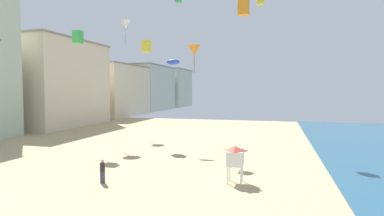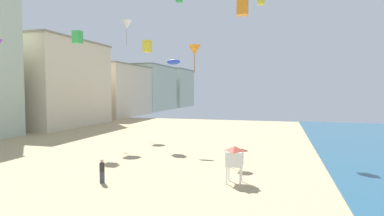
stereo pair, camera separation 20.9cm
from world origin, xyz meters
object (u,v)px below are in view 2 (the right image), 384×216
lifeguard_stand (235,156)px  kite_white_delta (126,25)px  kite_blue_parafoil (174,62)px  kite_orange_box_2 (243,7)px  kite_orange_delta (194,50)px  kite_yellow_box_2 (147,46)px  kite_flyer (102,170)px  kite_green_box_2 (77,37)px

lifeguard_stand → kite_white_delta: size_ratio=0.72×
kite_blue_parafoil → kite_orange_box_2: size_ratio=1.56×
kite_blue_parafoil → kite_orange_delta: 4.24m
kite_yellow_box_2 → kite_orange_delta: 8.93m
kite_yellow_box_2 → kite_orange_box_2: kite_yellow_box_2 is taller
kite_flyer → kite_green_box_2: size_ratio=2.05×
kite_flyer → kite_green_box_2: kite_green_box_2 is taller
kite_orange_box_2 → kite_orange_delta: (-5.98, 11.22, -0.95)m
kite_flyer → kite_orange_box_2: bearing=25.5°
lifeguard_stand → kite_yellow_box_2: bearing=124.3°
lifeguard_stand → kite_orange_box_2: bearing=-80.6°
lifeguard_stand → kite_green_box_2: kite_green_box_2 is taller
kite_white_delta → lifeguard_stand: bearing=-48.3°
lifeguard_stand → kite_yellow_box_2: size_ratio=1.83×
kite_green_box_2 → kite_orange_box_2: size_ratio=0.82×
kite_yellow_box_2 → kite_green_box_2: (2.55, -17.00, -1.77)m
kite_blue_parafoil → kite_yellow_box_2: (-4.13, 2.30, 2.17)m
kite_yellow_box_2 → kite_blue_parafoil: bearing=-29.1°
kite_yellow_box_2 → lifeguard_stand: bearing=-48.0°
kite_yellow_box_2 → kite_green_box_2: kite_yellow_box_2 is taller
kite_flyer → kite_blue_parafoil: kite_blue_parafoil is taller
kite_orange_delta → kite_flyer: bearing=-107.0°
lifeguard_stand → kite_orange_delta: 13.31m
kite_yellow_box_2 → kite_white_delta: bearing=131.1°
lifeguard_stand → kite_yellow_box_2: kite_yellow_box_2 is taller
kite_blue_parafoil → kite_flyer: bearing=-91.4°
kite_flyer → kite_yellow_box_2: size_ratio=1.18×
lifeguard_stand → kite_orange_delta: bearing=113.0°
kite_flyer → kite_orange_box_2: size_ratio=1.68×
kite_blue_parafoil → kite_orange_box_2: bearing=-56.9°
kite_blue_parafoil → kite_orange_delta: kite_orange_delta is taller
lifeguard_stand → kite_flyer: bearing=-172.0°
lifeguard_stand → kite_orange_delta: (-5.25, 8.85, 8.43)m
kite_blue_parafoil → kite_white_delta: (-10.90, 10.07, 6.62)m
kite_blue_parafoil → kite_yellow_box_2: kite_yellow_box_2 is taller
kite_flyer → lifeguard_stand: 9.09m
kite_orange_box_2 → kite_orange_delta: size_ratio=0.36×
kite_orange_box_2 → kite_orange_delta: 12.75m
kite_flyer → kite_blue_parafoil: 16.42m
kite_green_box_2 → kite_white_delta: size_ratio=0.23×
lifeguard_stand → kite_white_delta: (-19.28, 21.66, 14.21)m
lifeguard_stand → kite_orange_box_2: 9.70m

